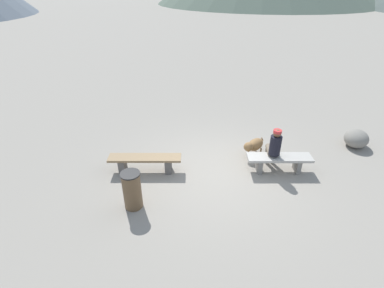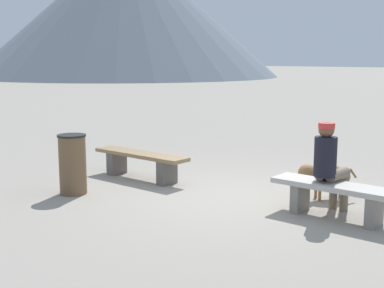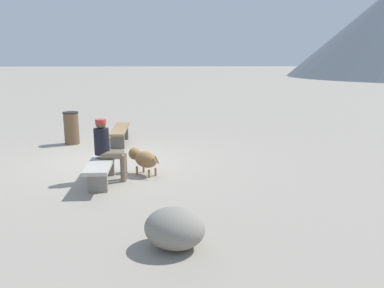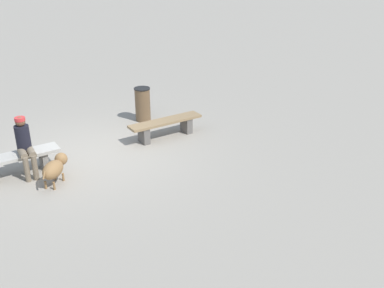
{
  "view_description": "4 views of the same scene",
  "coord_description": "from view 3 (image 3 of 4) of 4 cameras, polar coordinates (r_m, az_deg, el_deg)",
  "views": [
    {
      "loc": [
        -0.47,
        -6.31,
        4.48
      ],
      "look_at": [
        -0.64,
        -0.08,
        0.87
      ],
      "focal_mm": 26.96,
      "sensor_mm": 36.0,
      "label": 1
    },
    {
      "loc": [
        4.51,
        -5.99,
        2.04
      ],
      "look_at": [
        -1.52,
        0.86,
        0.52
      ],
      "focal_mm": 48.81,
      "sensor_mm": 36.0,
      "label": 2
    },
    {
      "loc": [
        8.77,
        1.41,
        2.37
      ],
      "look_at": [
        0.28,
        1.85,
        0.45
      ],
      "focal_mm": 35.72,
      "sensor_mm": 36.0,
      "label": 3
    },
    {
      "loc": [
        2.9,
        8.83,
        4.35
      ],
      "look_at": [
        -1.76,
        1.33,
        0.37
      ],
      "focal_mm": 41.45,
      "sensor_mm": 36.0,
      "label": 4
    }
  ],
  "objects": [
    {
      "name": "ground",
      "position": [
        9.2,
        -11.71,
        -2.66
      ],
      "size": [
        210.0,
        210.0,
        0.06
      ],
      "primitive_type": "cube",
      "color": "gray"
    },
    {
      "name": "bench_left",
      "position": [
        10.93,
        -10.7,
        1.65
      ],
      "size": [
        1.89,
        0.44,
        0.45
      ],
      "rotation": [
        0.0,
        0.0,
        0.03
      ],
      "color": "#605B56",
      "rests_on": "ground"
    },
    {
      "name": "bench_right",
      "position": [
        7.55,
        -13.35,
        -3.26
      ],
      "size": [
        1.68,
        0.48,
        0.46
      ],
      "rotation": [
        0.0,
        0.0,
        0.03
      ],
      "color": "gray",
      "rests_on": "ground"
    },
    {
      "name": "seated_person",
      "position": [
        7.59,
        -12.53,
        -0.28
      ],
      "size": [
        0.32,
        0.61,
        1.23
      ],
      "rotation": [
        0.0,
        0.0,
        -0.04
      ],
      "color": "black",
      "rests_on": "ground"
    },
    {
      "name": "dog",
      "position": [
        7.95,
        -7.25,
        -2.14
      ],
      "size": [
        0.7,
        0.7,
        0.53
      ],
      "rotation": [
        0.0,
        0.0,
        3.94
      ],
      "color": "olive",
      "rests_on": "ground"
    },
    {
      "name": "trash_bin",
      "position": [
        11.21,
        -17.56,
        2.3
      ],
      "size": [
        0.43,
        0.43,
        0.91
      ],
      "color": "brown",
      "rests_on": "ground"
    },
    {
      "name": "boulder",
      "position": [
        4.95,
        -2.61,
        -12.45
      ],
      "size": [
        0.94,
        1.0,
        0.52
      ],
      "primitive_type": "ellipsoid",
      "rotation": [
        0.0,
        0.0,
        1.16
      ],
      "color": "gray",
      "rests_on": "ground"
    }
  ]
}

